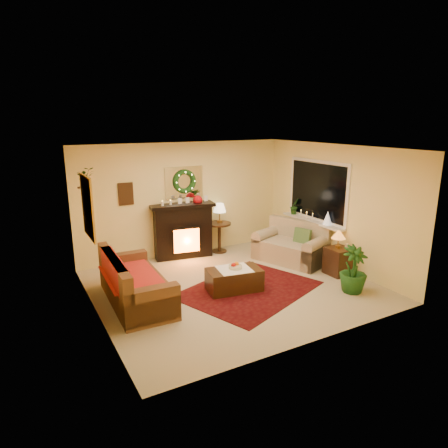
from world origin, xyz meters
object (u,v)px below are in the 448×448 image
sofa (136,279)px  fireplace (183,234)px  end_table_square (338,261)px  loveseat (291,243)px  coffee_table (234,280)px  side_table_round (219,239)px

sofa → fireplace: (1.64, 1.80, 0.12)m
fireplace → end_table_square: (2.36, -2.53, -0.28)m
loveseat → fireplace: bearing=123.2°
fireplace → coffee_table: size_ratio=1.31×
loveseat → side_table_round: loveseat is taller
coffee_table → end_table_square: bearing=1.1°
fireplace → coffee_table: 2.24m
sofa → loveseat: same height
sofa → side_table_round: sofa is taller
side_table_round → fireplace: bearing=173.6°
loveseat → sofa: bearing=164.9°
sofa → loveseat: 3.64m
side_table_round → coffee_table: (-0.82, -2.11, -0.12)m
side_table_round → coffee_table: 2.26m
side_table_round → loveseat: bearing=-51.0°
end_table_square → sofa: bearing=169.6°
sofa → side_table_round: 3.06m
side_table_round → sofa: bearing=-146.2°
coffee_table → fireplace: bearing=101.3°
end_table_square → coffee_table: bearing=171.9°
sofa → fireplace: bearing=49.6°
sofa → fireplace: size_ratio=1.56×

